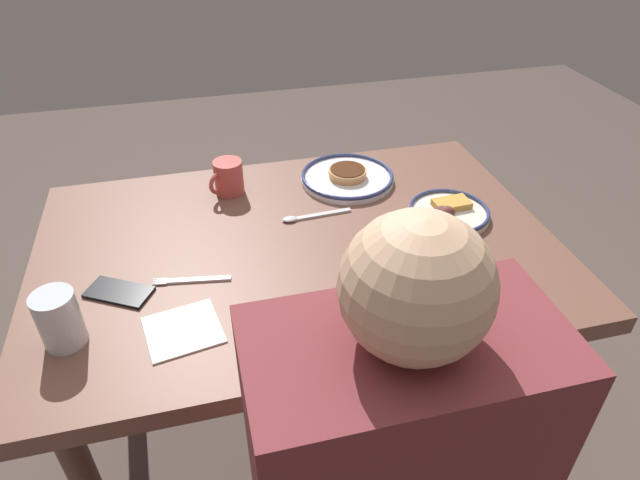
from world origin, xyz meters
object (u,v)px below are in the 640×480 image
at_px(paper_napkin, 183,330).
at_px(fork_near, 192,280).
at_px(tea_spoon, 308,216).
at_px(coffee_mug, 228,177).
at_px(cell_phone, 119,292).
at_px(plate_near_main, 448,212).
at_px(drinking_glass, 60,322).
at_px(plate_center_pancakes, 347,177).

relative_size(paper_napkin, fork_near, 0.84).
bearing_deg(tea_spoon, coffee_mug, -44.14).
bearing_deg(coffee_mug, cell_phone, 52.66).
distance_m(plate_near_main, drinking_glass, 0.97).
distance_m(cell_phone, tea_spoon, 0.52).
xyz_separation_m(plate_near_main, tea_spoon, (0.37, -0.09, -0.01)).
bearing_deg(paper_napkin, plate_near_main, -159.91).
relative_size(drinking_glass, cell_phone, 0.85).
xyz_separation_m(cell_phone, paper_napkin, (-0.13, 0.15, -0.00)).
bearing_deg(coffee_mug, tea_spoon, 135.86).
bearing_deg(fork_near, tea_spoon, -149.01).
bearing_deg(drinking_glass, plate_near_main, -166.05).
bearing_deg(paper_napkin, coffee_mug, -106.33).
height_order(plate_center_pancakes, coffee_mug, coffee_mug).
xyz_separation_m(plate_near_main, fork_near, (0.69, 0.11, -0.01)).
distance_m(fork_near, tea_spoon, 0.37).
relative_size(plate_near_main, cell_phone, 1.51).
height_order(plate_near_main, drinking_glass, drinking_glass).
xyz_separation_m(plate_near_main, coffee_mug, (0.56, -0.27, 0.03)).
xyz_separation_m(cell_phone, tea_spoon, (-0.48, -0.20, 0.00)).
bearing_deg(fork_near, plate_near_main, -171.30).
bearing_deg(plate_near_main, fork_near, 8.70).
xyz_separation_m(plate_near_main, cell_phone, (0.85, 0.11, -0.01)).
bearing_deg(fork_near, paper_napkin, 80.32).
bearing_deg(tea_spoon, drinking_glass, 29.15).
xyz_separation_m(fork_near, tea_spoon, (-0.32, -0.19, 0.00)).
distance_m(plate_center_pancakes, drinking_glass, 0.88).
xyz_separation_m(plate_center_pancakes, cell_phone, (0.64, 0.36, -0.01)).
bearing_deg(fork_near, drinking_glass, 26.76).
bearing_deg(tea_spoon, paper_napkin, 45.14).
relative_size(plate_near_main, plate_center_pancakes, 0.79).
bearing_deg(drinking_glass, tea_spoon, -150.85).
height_order(plate_near_main, plate_center_pancakes, plate_near_main).
distance_m(drinking_glass, tea_spoon, 0.66).
height_order(coffee_mug, drinking_glass, drinking_glass).
xyz_separation_m(plate_center_pancakes, tea_spoon, (0.16, 0.17, -0.01)).
bearing_deg(paper_napkin, fork_near, -99.68).
distance_m(plate_center_pancakes, paper_napkin, 0.72).
bearing_deg(plate_near_main, tea_spoon, -13.28).
height_order(plate_center_pancakes, drinking_glass, drinking_glass).
bearing_deg(plate_center_pancakes, drinking_glass, 33.56).
bearing_deg(drinking_glass, coffee_mug, -127.31).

